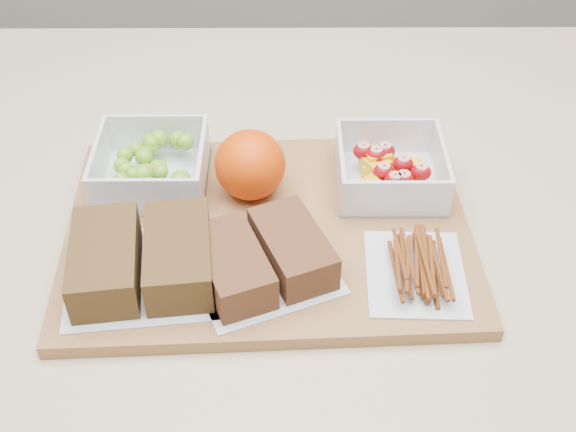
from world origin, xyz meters
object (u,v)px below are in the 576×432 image
at_px(cutting_board, 268,231).
at_px(orange, 250,165).
at_px(grape_container, 153,166).
at_px(sandwich_bag_left, 142,259).
at_px(pretzel_bag, 417,265).
at_px(sandwich_bag_center, 263,258).
at_px(fruit_container, 390,171).

bearing_deg(cutting_board, orange, 107.25).
height_order(grape_container, sandwich_bag_left, grape_container).
relative_size(sandwich_bag_left, pretzel_bag, 1.37).
relative_size(sandwich_bag_center, pretzel_bag, 1.41).
height_order(cutting_board, pretzel_bag, pretzel_bag).
relative_size(sandwich_bag_left, sandwich_bag_center, 0.97).
bearing_deg(grape_container, orange, -10.32).
bearing_deg(orange, sandwich_bag_center, -82.53).
relative_size(fruit_container, pretzel_bag, 0.97).
xyz_separation_m(grape_container, sandwich_bag_left, (0.01, -0.14, 0.00)).
relative_size(grape_container, fruit_container, 1.03).
distance_m(fruit_container, sandwich_bag_left, 0.29).
bearing_deg(grape_container, sandwich_bag_center, -48.50).
height_order(cutting_board, sandwich_bag_left, sandwich_bag_left).
bearing_deg(grape_container, fruit_container, -1.50).
height_order(grape_container, pretzel_bag, grape_container).
bearing_deg(sandwich_bag_left, fruit_container, 28.61).
bearing_deg(pretzel_bag, sandwich_bag_left, -179.94).
bearing_deg(sandwich_bag_left, pretzel_bag, 0.06).
relative_size(cutting_board, orange, 5.50).
bearing_deg(fruit_container, pretzel_bag, -85.14).
bearing_deg(cutting_board, sandwich_bag_center, -95.59).
distance_m(cutting_board, grape_container, 0.15).
distance_m(cutting_board, sandwich_bag_left, 0.14).
height_order(sandwich_bag_center, pretzel_bag, sandwich_bag_center).
relative_size(cutting_board, grape_container, 3.52).
height_order(fruit_container, pretzel_bag, fruit_container).
distance_m(fruit_container, sandwich_bag_center, 0.19).
height_order(cutting_board, grape_container, grape_container).
bearing_deg(sandwich_bag_center, cutting_board, 86.89).
xyz_separation_m(cutting_board, orange, (-0.02, 0.05, 0.05)).
bearing_deg(fruit_container, sandwich_bag_left, -151.39).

